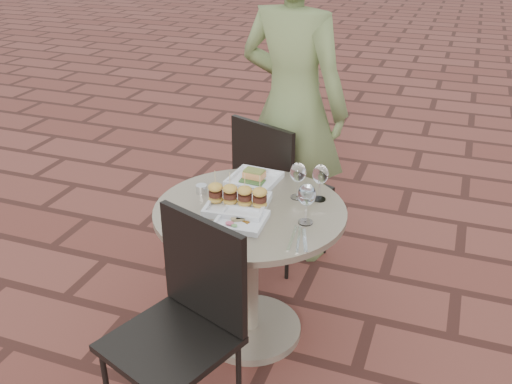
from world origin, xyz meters
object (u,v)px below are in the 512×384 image
(chair_near, at_px, (186,312))
(plate_salmon, at_px, (254,178))
(cafe_table, at_px, (250,253))
(plate_sliders, at_px, (238,199))
(diner, at_px, (293,107))
(plate_tuna, at_px, (241,220))
(chair_far, at_px, (274,181))

(chair_near, height_order, plate_salmon, chair_near)
(cafe_table, xyz_separation_m, plate_sliders, (-0.06, -0.01, 0.29))
(diner, xyz_separation_m, plate_tuna, (0.08, -1.02, -0.20))
(diner, relative_size, plate_sliders, 6.29)
(cafe_table, relative_size, plate_salmon, 3.54)
(chair_far, bearing_deg, cafe_table, 120.96)
(plate_tuna, bearing_deg, plate_sliders, 117.74)
(cafe_table, xyz_separation_m, diner, (-0.06, 0.88, 0.46))
(chair_far, bearing_deg, plate_sliders, 116.13)
(plate_salmon, distance_m, plate_sliders, 0.29)
(plate_salmon, bearing_deg, cafe_table, -73.49)
(chair_near, bearing_deg, diner, 110.89)
(chair_near, distance_m, diner, 1.51)
(chair_near, bearing_deg, plate_tuna, 102.53)
(chair_far, xyz_separation_m, plate_tuna, (0.12, -0.82, 0.19))
(chair_near, bearing_deg, chair_far, 112.96)
(chair_far, relative_size, chair_near, 1.00)
(chair_far, height_order, plate_salmon, chair_far)
(chair_far, bearing_deg, plate_salmon, 115.69)
(diner, bearing_deg, chair_near, 104.09)
(plate_salmon, bearing_deg, plate_tuna, -77.47)
(cafe_table, bearing_deg, plate_tuna, -85.59)
(chair_far, distance_m, chair_near, 1.26)
(diner, bearing_deg, cafe_table, 107.74)
(cafe_table, distance_m, plate_sliders, 0.29)
(plate_sliders, xyz_separation_m, plate_tuna, (0.07, -0.13, -0.03))
(plate_tuna, bearing_deg, chair_far, 98.27)
(plate_salmon, bearing_deg, chair_far, 93.80)
(diner, relative_size, plate_tuna, 8.39)
(diner, distance_m, plate_tuna, 1.04)
(cafe_table, xyz_separation_m, plate_tuna, (0.01, -0.14, 0.26))
(cafe_table, distance_m, plate_salmon, 0.39)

